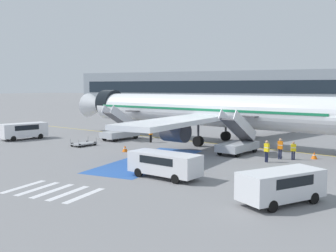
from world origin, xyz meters
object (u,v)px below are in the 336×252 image
(ground_crew_3, at_px, (293,150))
(terminal_building, at_px, (267,89))
(baggage_cart, at_px, (84,144))
(ground_crew_1, at_px, (267,150))
(service_van_0, at_px, (165,163))
(ground_crew_2, at_px, (151,133))
(fuel_tanker, at_px, (298,118))
(boarding_stairs_aft, at_px, (238,143))
(service_van_3, at_px, (281,184))
(traffic_cone_0, at_px, (314,155))
(boarding_stairs_forward, at_px, (120,131))
(ground_crew_0, at_px, (280,147))
(airliner, at_px, (206,110))
(traffic_cone_1, at_px, (125,149))
(service_van_2, at_px, (24,130))

(ground_crew_3, relative_size, terminal_building, 0.01)
(baggage_cart, bearing_deg, ground_crew_1, -169.07)
(service_van_0, height_order, baggage_cart, service_van_0)
(ground_crew_2, bearing_deg, fuel_tanker, -14.45)
(boarding_stairs_aft, distance_m, ground_crew_1, 4.62)
(boarding_stairs_aft, distance_m, service_van_3, 16.14)
(ground_crew_2, xyz_separation_m, traffic_cone_0, (17.94, -2.96, -0.75))
(boarding_stairs_forward, distance_m, service_van_3, 28.76)
(service_van_3, height_order, ground_crew_0, ground_crew_0)
(service_van_0, distance_m, ground_crew_0, 12.38)
(airliner, relative_size, ground_crew_1, 21.93)
(service_van_3, height_order, terminal_building, terminal_building)
(airliner, relative_size, terminal_building, 0.29)
(ground_crew_2, height_order, traffic_cone_1, ground_crew_2)
(service_van_3, relative_size, ground_crew_1, 2.76)
(boarding_stairs_aft, distance_m, ground_crew_2, 11.52)
(service_van_2, xyz_separation_m, ground_crew_0, (30.42, -0.13, -0.11))
(baggage_cart, bearing_deg, terminal_building, -76.56)
(boarding_stairs_forward, xyz_separation_m, traffic_cone_0, (22.38, -3.54, -0.71))
(ground_crew_0, relative_size, ground_crew_2, 1.01)
(service_van_2, relative_size, ground_crew_3, 3.61)
(terminal_building, bearing_deg, service_van_3, -78.17)
(service_van_0, height_order, ground_crew_0, ground_crew_0)
(boarding_stairs_aft, relative_size, terminal_building, 0.04)
(boarding_stairs_forward, xyz_separation_m, service_van_0, (13.60, -15.76, 0.06))
(service_van_3, xyz_separation_m, terminal_building, (-22.91, 109.38, 4.71))
(boarding_stairs_aft, bearing_deg, airliner, 146.26)
(ground_crew_1, relative_size, traffic_cone_1, 2.94)
(boarding_stairs_forward, xyz_separation_m, boarding_stairs_aft, (15.52, -3.74, 0.01))
(boarding_stairs_forward, bearing_deg, service_van_2, -142.24)
(service_van_3, xyz_separation_m, traffic_cone_1, (-16.79, 11.10, -0.80))
(ground_crew_2, bearing_deg, service_van_3, -119.69)
(service_van_2, distance_m, ground_crew_1, 29.71)
(service_van_2, xyz_separation_m, ground_crew_3, (31.51, 0.01, -0.28))
(boarding_stairs_forward, bearing_deg, traffic_cone_0, 4.55)
(service_van_3, relative_size, ground_crew_3, 3.21)
(baggage_cart, bearing_deg, traffic_cone_0, -160.39)
(boarding_stairs_forward, xyz_separation_m, ground_crew_3, (20.76, -4.83, -0.11))
(traffic_cone_0, bearing_deg, ground_crew_3, -141.39)
(fuel_tanker, relative_size, service_van_2, 1.54)
(airliner, bearing_deg, ground_crew_0, -112.87)
(service_van_2, bearing_deg, airliner, 38.84)
(airliner, xyz_separation_m, traffic_cone_0, (12.12, -5.50, -3.39))
(fuel_tanker, bearing_deg, service_van_3, -77.78)
(fuel_tanker, distance_m, service_van_3, 40.88)
(airliner, bearing_deg, fuel_tanker, -6.86)
(service_van_0, bearing_deg, ground_crew_0, 162.39)
(ground_crew_1, height_order, terminal_building, terminal_building)
(ground_crew_0, xyz_separation_m, ground_crew_1, (-0.78, -1.94, 0.00))
(fuel_tanker, relative_size, traffic_cone_1, 14.04)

